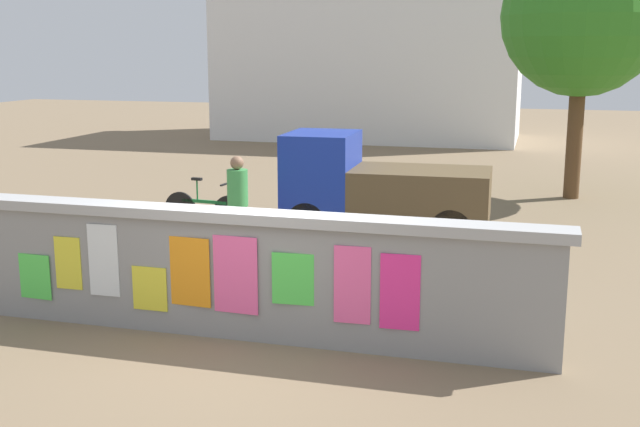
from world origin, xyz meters
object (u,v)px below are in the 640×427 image
auto_rickshaw_truck (375,187)px  tree_roadside (583,17)px  bicycle_far (205,209)px  motorcycle (235,259)px  bicycle_near (406,279)px  person_walking (238,195)px

auto_rickshaw_truck → tree_roadside: (3.53, 4.86, 3.10)m
bicycle_far → motorcycle: bearing=-60.3°
bicycle_near → bicycle_far: same height
bicycle_far → auto_rickshaw_truck: bearing=3.9°
auto_rickshaw_truck → person_walking: bearing=-137.0°
auto_rickshaw_truck → bicycle_near: bearing=-72.3°
bicycle_far → person_walking: person_walking is taller
person_walking → motorcycle: bearing=-69.8°
bicycle_near → bicycle_far: size_ratio=0.99×
auto_rickshaw_truck → tree_roadside: 6.76m
auto_rickshaw_truck → person_walking: size_ratio=2.25×
person_walking → tree_roadside: tree_roadside is taller
bicycle_far → tree_roadside: size_ratio=0.30×
motorcycle → person_walking: person_walking is taller
person_walking → tree_roadside: 9.11m
person_walking → bicycle_near: bearing=-32.0°
auto_rickshaw_truck → person_walking: (-1.92, -1.79, 0.09)m
auto_rickshaw_truck → bicycle_near: auto_rickshaw_truck is taller
motorcycle → person_walking: bearing=110.2°
auto_rickshaw_truck → tree_roadside: size_ratio=0.63×
motorcycle → tree_roadside: 10.45m
person_walking → auto_rickshaw_truck: bearing=43.0°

